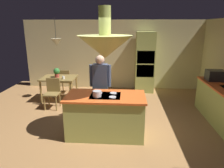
{
  "coord_description": "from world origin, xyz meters",
  "views": [
    {
      "loc": [
        0.42,
        -4.35,
        2.36
      ],
      "look_at": [
        0.1,
        0.4,
        1.0
      ],
      "focal_mm": 33.17,
      "sensor_mm": 36.0,
      "label": 1
    }
  ],
  "objects_px": {
    "oven_tower": "(145,62)",
    "cup_on_table": "(63,78)",
    "chair_facing_island": "(53,91)",
    "person_at_island": "(100,84)",
    "kitchen_island": "(106,115)",
    "microwave_on_counter": "(216,75)",
    "cooking_pot_on_cooktop": "(97,94)",
    "potted_plant_on_table": "(57,72)",
    "chair_by_back_wall": "(65,80)",
    "dining_table": "(59,80)"
  },
  "relations": [
    {
      "from": "cup_on_table",
      "to": "cooking_pot_on_cooktop",
      "type": "height_order",
      "value": "cooking_pot_on_cooktop"
    },
    {
      "from": "chair_facing_island",
      "to": "oven_tower",
      "type": "bearing_deg",
      "value": 32.48
    },
    {
      "from": "cup_on_table",
      "to": "microwave_on_counter",
      "type": "height_order",
      "value": "microwave_on_counter"
    },
    {
      "from": "kitchen_island",
      "to": "person_at_island",
      "type": "bearing_deg",
      "value": 105.35
    },
    {
      "from": "kitchen_island",
      "to": "chair_facing_island",
      "type": "height_order",
      "value": "kitchen_island"
    },
    {
      "from": "oven_tower",
      "to": "microwave_on_counter",
      "type": "distance_m",
      "value": 2.51
    },
    {
      "from": "person_at_island",
      "to": "cup_on_table",
      "type": "height_order",
      "value": "person_at_island"
    },
    {
      "from": "chair_by_back_wall",
      "to": "microwave_on_counter",
      "type": "distance_m",
      "value": 4.75
    },
    {
      "from": "kitchen_island",
      "to": "dining_table",
      "type": "distance_m",
      "value": 2.71
    },
    {
      "from": "dining_table",
      "to": "chair_by_back_wall",
      "type": "xyz_separation_m",
      "value": [
        0.0,
        0.64,
        -0.15
      ]
    },
    {
      "from": "oven_tower",
      "to": "cup_on_table",
      "type": "bearing_deg",
      "value": -152.38
    },
    {
      "from": "oven_tower",
      "to": "person_at_island",
      "type": "distance_m",
      "value": 2.84
    },
    {
      "from": "dining_table",
      "to": "cup_on_table",
      "type": "height_order",
      "value": "cup_on_table"
    },
    {
      "from": "person_at_island",
      "to": "cooking_pot_on_cooktop",
      "type": "relative_size",
      "value": 9.28
    },
    {
      "from": "potted_plant_on_table",
      "to": "chair_by_back_wall",
      "type": "bearing_deg",
      "value": 85.47
    },
    {
      "from": "kitchen_island",
      "to": "chair_facing_island",
      "type": "relative_size",
      "value": 1.95
    },
    {
      "from": "kitchen_island",
      "to": "dining_table",
      "type": "bearing_deg",
      "value": 128.99
    },
    {
      "from": "cup_on_table",
      "to": "chair_facing_island",
      "type": "bearing_deg",
      "value": -116.61
    },
    {
      "from": "dining_table",
      "to": "chair_facing_island",
      "type": "xyz_separation_m",
      "value": [
        0.0,
        -0.64,
        -0.15
      ]
    },
    {
      "from": "microwave_on_counter",
      "to": "cooking_pot_on_cooktop",
      "type": "relative_size",
      "value": 2.56
    },
    {
      "from": "chair_by_back_wall",
      "to": "microwave_on_counter",
      "type": "xyz_separation_m",
      "value": [
        4.54,
        -1.3,
        0.55
      ]
    },
    {
      "from": "dining_table",
      "to": "potted_plant_on_table",
      "type": "distance_m",
      "value": 0.28
    },
    {
      "from": "oven_tower",
      "to": "person_at_island",
      "type": "xyz_separation_m",
      "value": [
        -1.3,
        -2.53,
        -0.11
      ]
    },
    {
      "from": "oven_tower",
      "to": "cup_on_table",
      "type": "height_order",
      "value": "oven_tower"
    },
    {
      "from": "person_at_island",
      "to": "chair_by_back_wall",
      "type": "distance_m",
      "value": 2.56
    },
    {
      "from": "oven_tower",
      "to": "potted_plant_on_table",
      "type": "distance_m",
      "value": 3.08
    },
    {
      "from": "chair_facing_island",
      "to": "chair_by_back_wall",
      "type": "bearing_deg",
      "value": 90.0
    },
    {
      "from": "person_at_island",
      "to": "kitchen_island",
      "type": "bearing_deg",
      "value": -74.65
    },
    {
      "from": "person_at_island",
      "to": "cooking_pot_on_cooktop",
      "type": "bearing_deg",
      "value": -87.51
    },
    {
      "from": "microwave_on_counter",
      "to": "cooking_pot_on_cooktop",
      "type": "xyz_separation_m",
      "value": [
        -3.0,
        -1.57,
        -0.06
      ]
    },
    {
      "from": "kitchen_island",
      "to": "cooking_pot_on_cooktop",
      "type": "distance_m",
      "value": 0.57
    },
    {
      "from": "microwave_on_counter",
      "to": "chair_facing_island",
      "type": "bearing_deg",
      "value": 179.73
    },
    {
      "from": "oven_tower",
      "to": "kitchen_island",
      "type": "bearing_deg",
      "value": -108.74
    },
    {
      "from": "potted_plant_on_table",
      "to": "kitchen_island",
      "type": "bearing_deg",
      "value": -50.07
    },
    {
      "from": "chair_facing_island",
      "to": "potted_plant_on_table",
      "type": "distance_m",
      "value": 0.76
    },
    {
      "from": "person_at_island",
      "to": "cup_on_table",
      "type": "xyz_separation_m",
      "value": [
        -1.29,
        1.17,
        -0.15
      ]
    },
    {
      "from": "oven_tower",
      "to": "person_at_island",
      "type": "bearing_deg",
      "value": -117.18
    },
    {
      "from": "person_at_island",
      "to": "cup_on_table",
      "type": "distance_m",
      "value": 1.75
    },
    {
      "from": "kitchen_island",
      "to": "potted_plant_on_table",
      "type": "height_order",
      "value": "potted_plant_on_table"
    },
    {
      "from": "chair_by_back_wall",
      "to": "dining_table",
      "type": "bearing_deg",
      "value": 90.0
    },
    {
      "from": "dining_table",
      "to": "cup_on_table",
      "type": "bearing_deg",
      "value": -44.13
    },
    {
      "from": "chair_facing_island",
      "to": "cup_on_table",
      "type": "relative_size",
      "value": 9.67
    },
    {
      "from": "person_at_island",
      "to": "microwave_on_counter",
      "type": "bearing_deg",
      "value": 13.36
    },
    {
      "from": "chair_facing_island",
      "to": "potted_plant_on_table",
      "type": "xyz_separation_m",
      "value": [
        -0.05,
        0.63,
        0.42
      ]
    },
    {
      "from": "cup_on_table",
      "to": "chair_by_back_wall",
      "type": "bearing_deg",
      "value": 104.25
    },
    {
      "from": "kitchen_island",
      "to": "oven_tower",
      "type": "xyz_separation_m",
      "value": [
        1.1,
        3.24,
        0.61
      ]
    },
    {
      "from": "cup_on_table",
      "to": "microwave_on_counter",
      "type": "bearing_deg",
      "value": -5.97
    },
    {
      "from": "person_at_island",
      "to": "dining_table",
      "type": "bearing_deg",
      "value": 137.39
    },
    {
      "from": "kitchen_island",
      "to": "cup_on_table",
      "type": "bearing_deg",
      "value": 128.13
    },
    {
      "from": "chair_by_back_wall",
      "to": "cooking_pot_on_cooktop",
      "type": "height_order",
      "value": "cooking_pot_on_cooktop"
    }
  ]
}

